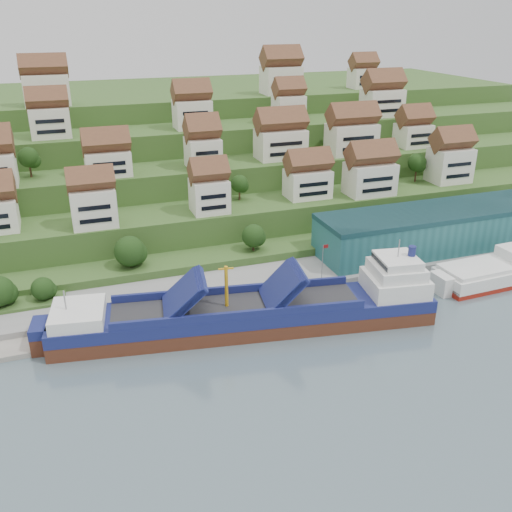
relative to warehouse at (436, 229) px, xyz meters
name	(u,v)px	position (x,y,z in m)	size (l,w,h in m)	color
ground	(260,323)	(-52.00, -17.00, -7.20)	(300.00, 300.00, 0.00)	slate
quay	(320,273)	(-32.00, -2.00, -6.10)	(180.00, 14.00, 2.20)	gray
hillside	(159,154)	(-52.00, 86.55, 3.46)	(260.00, 128.00, 31.00)	#2D4C1E
hillside_village	(201,143)	(-48.08, 41.19, 16.16)	(155.57, 63.32, 28.68)	white
hillside_trees	(162,192)	(-62.43, 25.05, 8.42)	(141.69, 62.76, 31.75)	#204216
warehouse	(436,229)	(0.00, 0.00, 0.00)	(60.00, 15.00, 10.00)	#266769
flagpole	(323,259)	(-33.89, -7.00, -0.32)	(1.28, 0.16, 8.00)	gray
cargo_ship	(257,313)	(-53.25, -18.54, -4.09)	(73.57, 22.35, 16.06)	#522819
second_ship	(495,272)	(4.22, -17.33, -4.86)	(27.12, 10.98, 7.75)	maroon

